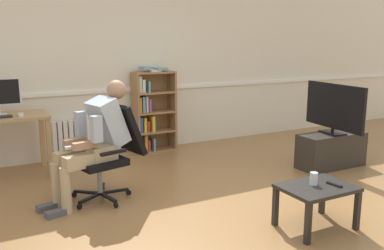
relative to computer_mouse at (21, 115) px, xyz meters
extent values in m
plane|color=olive|center=(1.51, -2.03, -0.77)|extent=(18.00, 18.00, 0.00)
cube|color=beige|center=(1.51, 0.62, 0.58)|extent=(12.00, 0.10, 2.70)
cube|color=white|center=(1.51, 0.56, 0.15)|extent=(12.00, 0.03, 0.05)
cube|color=tan|center=(0.27, -0.15, -0.41)|extent=(0.06, 0.06, 0.72)
cube|color=tan|center=(0.27, 0.39, -0.41)|extent=(0.06, 0.06, 0.72)
cube|color=white|center=(0.00, 0.00, 0.00)|extent=(0.06, 0.10, 0.03)
cube|color=olive|center=(1.57, 0.39, -0.18)|extent=(0.03, 0.28, 1.19)
cube|color=olive|center=(2.15, 0.39, -0.18)|extent=(0.03, 0.28, 1.19)
cube|color=olive|center=(1.86, 0.53, -0.18)|extent=(0.58, 0.02, 1.19)
cube|color=olive|center=(1.86, 0.39, -0.76)|extent=(0.55, 0.28, 0.03)
cube|color=olive|center=(1.86, 0.39, -0.47)|extent=(0.55, 0.28, 0.03)
cube|color=olive|center=(1.86, 0.39, -0.18)|extent=(0.55, 0.28, 0.03)
cube|color=olive|center=(1.86, 0.39, 0.11)|extent=(0.55, 0.28, 0.03)
cube|color=olive|center=(1.86, 0.39, 0.40)|extent=(0.55, 0.28, 0.03)
cube|color=#2D519E|center=(1.62, 0.40, -0.63)|extent=(0.03, 0.19, 0.23)
cube|color=#2D519E|center=(1.62, 0.38, -0.34)|extent=(0.04, 0.19, 0.22)
cube|color=orange|center=(1.62, 0.40, -0.06)|extent=(0.03, 0.19, 0.22)
cube|color=beige|center=(1.62, 0.38, 0.24)|extent=(0.04, 0.19, 0.24)
cube|color=orange|center=(1.69, 0.39, -0.62)|extent=(0.04, 0.19, 0.24)
cube|color=gold|center=(1.68, 0.38, -0.35)|extent=(0.04, 0.19, 0.21)
cube|color=#6699A3|center=(1.67, 0.40, -0.05)|extent=(0.04, 0.19, 0.23)
cube|color=white|center=(1.68, 0.40, 0.22)|extent=(0.04, 0.19, 0.18)
cube|color=red|center=(1.74, 0.38, -0.66)|extent=(0.03, 0.19, 0.16)
cube|color=red|center=(1.74, 0.40, -0.38)|extent=(0.04, 0.19, 0.16)
cube|color=white|center=(1.73, 0.41, -0.05)|extent=(0.03, 0.19, 0.23)
cube|color=#6699A3|center=(1.76, 0.38, 0.20)|extent=(0.03, 0.19, 0.16)
cube|color=#6699A3|center=(1.81, 0.37, -0.65)|extent=(0.03, 0.19, 0.18)
cube|color=gold|center=(1.81, 0.37, -0.34)|extent=(0.04, 0.19, 0.23)
cube|color=#89428E|center=(1.77, 0.38, -0.07)|extent=(0.04, 0.19, 0.19)
cube|color=white|center=(1.87, 0.40, 0.43)|extent=(0.16, 0.22, 0.02)
cube|color=#6699A3|center=(1.97, 0.38, 0.45)|extent=(0.16, 0.22, 0.02)
cube|color=#6699A3|center=(1.75, 0.38, 0.47)|extent=(0.16, 0.22, 0.02)
cube|color=white|center=(0.45, 0.51, -0.50)|extent=(0.06, 0.08, 0.55)
cube|color=white|center=(0.52, 0.51, -0.50)|extent=(0.06, 0.08, 0.55)
cube|color=white|center=(0.59, 0.51, -0.50)|extent=(0.06, 0.08, 0.55)
cube|color=white|center=(0.67, 0.51, -0.50)|extent=(0.06, 0.08, 0.55)
cube|color=white|center=(0.74, 0.51, -0.50)|extent=(0.06, 0.08, 0.55)
cube|color=white|center=(0.82, 0.51, -0.50)|extent=(0.06, 0.08, 0.55)
cube|color=white|center=(0.89, 0.51, -0.50)|extent=(0.06, 0.08, 0.55)
cube|color=white|center=(0.96, 0.51, -0.50)|extent=(0.06, 0.08, 0.55)
cube|color=white|center=(1.04, 0.51, -0.50)|extent=(0.06, 0.08, 0.55)
cube|color=white|center=(1.11, 0.51, -0.50)|extent=(0.06, 0.08, 0.55)
cube|color=black|center=(0.64, -1.28, -0.71)|extent=(0.11, 0.30, 0.02)
cylinder|color=black|center=(0.67, -1.42, -0.74)|extent=(0.03, 0.06, 0.06)
cube|color=black|center=(0.75, -1.14, -0.71)|extent=(0.30, 0.06, 0.02)
cylinder|color=black|center=(0.90, -1.15, -0.74)|extent=(0.06, 0.03, 0.06)
cube|color=black|center=(0.66, -0.99, -0.71)|extent=(0.15, 0.29, 0.02)
cylinder|color=black|center=(0.71, -0.85, -0.74)|extent=(0.04, 0.06, 0.06)
cube|color=black|center=(0.48, -1.03, -0.71)|extent=(0.25, 0.22, 0.02)
cylinder|color=black|center=(0.37, -0.94, -0.74)|extent=(0.06, 0.05, 0.06)
cube|color=black|center=(0.47, -1.21, -0.71)|extent=(0.27, 0.19, 0.02)
cylinder|color=black|center=(0.34, -1.29, -0.74)|extent=(0.06, 0.05, 0.06)
cylinder|color=gray|center=(0.60, -1.13, -0.55)|extent=(0.05, 0.05, 0.30)
cube|color=black|center=(0.60, -1.13, -0.36)|extent=(0.56, 0.56, 0.07)
cube|color=black|center=(0.92, -1.05, -0.07)|extent=(0.36, 0.49, 0.54)
cube|color=black|center=(0.56, -0.87, -0.22)|extent=(0.28, 0.11, 0.03)
cube|color=black|center=(0.68, -1.38, -0.22)|extent=(0.28, 0.11, 0.03)
cube|color=tan|center=(0.60, -1.13, -0.26)|extent=(0.33, 0.39, 0.14)
cube|color=#A3B2C1|center=(0.72, -1.10, 0.04)|extent=(0.42, 0.42, 0.52)
sphere|color=#A87A5B|center=(0.83, -1.07, 0.36)|extent=(0.20, 0.20, 0.20)
cube|color=white|center=(0.33, -1.20, -0.16)|extent=(0.15, 0.07, 0.02)
cube|color=tan|center=(0.37, -1.08, -0.29)|extent=(0.44, 0.23, 0.13)
cylinder|color=tan|center=(0.17, -1.13, -0.54)|extent=(0.10, 0.10, 0.46)
cube|color=#4C4C51|center=(0.07, -1.16, -0.74)|extent=(0.24, 0.14, 0.06)
cube|color=tan|center=(0.42, -1.28, -0.29)|extent=(0.44, 0.23, 0.13)
cylinder|color=tan|center=(0.22, -1.33, -0.54)|extent=(0.10, 0.10, 0.46)
cube|color=#4C4C51|center=(0.12, -1.35, -0.74)|extent=(0.24, 0.14, 0.06)
cube|color=#A3B2C1|center=(0.46, -1.00, 0.02)|extent=(0.12, 0.10, 0.26)
cube|color=#A87A5B|center=(0.38, -1.09, -0.14)|extent=(0.25, 0.13, 0.07)
cube|color=#A3B2C1|center=(0.54, -1.31, 0.02)|extent=(0.12, 0.10, 0.26)
cube|color=#A87A5B|center=(0.43, -1.27, -0.14)|extent=(0.25, 0.13, 0.07)
cube|color=#2D2823|center=(3.58, -1.42, -0.55)|extent=(0.92, 0.37, 0.45)
cube|color=black|center=(3.58, -1.42, -0.31)|extent=(0.23, 0.34, 0.02)
cylinder|color=black|center=(3.58, -1.42, -0.28)|extent=(0.04, 0.04, 0.05)
cube|color=black|center=(3.58, -1.42, 0.03)|extent=(0.12, 1.02, 0.57)
cube|color=#9EBCF4|center=(3.60, -1.43, 0.03)|extent=(0.08, 0.95, 0.53)
cube|color=black|center=(1.81, -2.88, -0.59)|extent=(0.04, 0.04, 0.35)
cube|color=black|center=(2.38, -2.88, -0.59)|extent=(0.04, 0.04, 0.35)
cube|color=black|center=(2.38, -2.47, -0.59)|extent=(0.04, 0.04, 0.35)
cube|color=black|center=(1.81, -2.47, -0.59)|extent=(0.04, 0.04, 0.35)
cube|color=black|center=(2.10, -2.67, -0.40)|extent=(0.63, 0.47, 0.03)
cylinder|color=silver|center=(2.09, -2.64, -0.33)|extent=(0.07, 0.07, 0.11)
cube|color=black|center=(2.24, -2.73, -0.38)|extent=(0.05, 0.15, 0.02)
camera|label=1|loc=(-0.48, -5.19, 0.86)|focal=38.93mm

